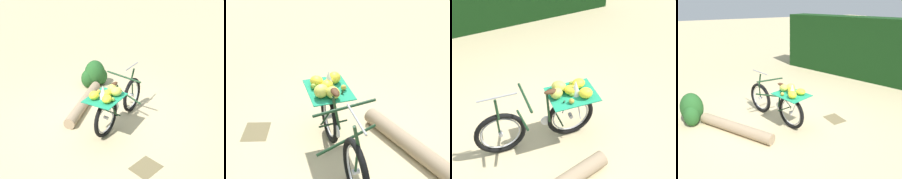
# 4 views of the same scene
# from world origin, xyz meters

# --- Properties ---
(ground_plane) EXTENTS (60.00, 60.00, 0.00)m
(ground_plane) POSITION_xyz_m (0.00, 0.00, 0.00)
(ground_plane) COLOR #C6B284
(bicycle) EXTENTS (1.79, 0.89, 1.03)m
(bicycle) POSITION_xyz_m (-0.06, -0.13, 0.52)
(bicycle) COLOR black
(bicycle) RESTS_ON ground_plane
(leaf_litter_patch) EXTENTS (0.44, 0.36, 0.01)m
(leaf_litter_patch) POSITION_xyz_m (-0.58, -1.29, 0.00)
(leaf_litter_patch) COLOR olive
(leaf_litter_patch) RESTS_ON ground_plane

